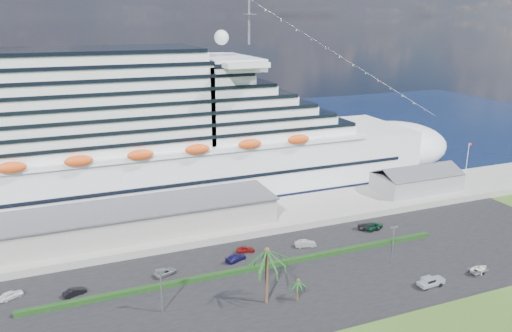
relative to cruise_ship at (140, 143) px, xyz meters
name	(u,v)px	position (x,y,z in m)	size (l,w,h in m)	color
ground	(326,303)	(21.53, -64.00, -16.69)	(420.00, 420.00, 0.00)	#314918
asphalt_lot	(299,274)	(21.53, -53.00, -16.63)	(140.00, 38.00, 0.12)	black
wharf	(247,218)	(21.53, -24.00, -15.79)	(240.00, 20.00, 1.80)	gray
water	(169,142)	(21.53, 66.00, -16.68)	(420.00, 160.00, 0.02)	black
cruise_ship	(140,143)	(0.00, 0.00, 0.00)	(191.00, 38.00, 54.00)	silver
terminal_building	(146,217)	(-3.47, -24.00, -11.68)	(61.00, 15.00, 6.30)	gray
port_shed	(417,181)	(73.53, -24.00, -12.30)	(24.00, 12.31, 7.37)	gray
flagpole	(467,161)	(91.57, -24.00, -8.43)	(1.08, 0.16, 12.00)	silver
hedge	(252,268)	(13.53, -48.00, -16.12)	(88.00, 1.10, 0.90)	black
lamp_post_left	(161,285)	(-6.47, -56.00, -11.35)	(1.60, 0.35, 8.27)	gray
lamp_post_right	(393,240)	(41.53, -56.00, -11.35)	(1.60, 0.35, 8.27)	gray
palm_tall	(267,257)	(11.53, -60.00, -7.49)	(8.82, 8.82, 11.13)	#47301E
palm_short	(298,283)	(17.03, -61.50, -13.03)	(3.53, 3.53, 4.56)	#47301E
parked_car_0	(11,295)	(-31.20, -41.36, -15.85)	(1.72, 4.27, 1.45)	white
parked_car_1	(75,292)	(-20.38, -44.53, -15.88)	(1.46, 4.19, 1.38)	black
parked_car_2	(165,272)	(-3.23, -43.34, -15.93)	(2.13, 4.61, 1.28)	gray
parked_car_3	(236,258)	(11.76, -42.89, -15.86)	(2.01, 4.94, 1.43)	#151342
parked_car_4	(245,249)	(15.07, -39.90, -15.90)	(1.60, 3.98, 1.36)	maroon
parked_car_5	(306,244)	(28.46, -42.45, -15.79)	(1.66, 4.75, 1.57)	#95989B
parked_car_6	(373,226)	(48.20, -39.83, -15.82)	(2.52, 5.47, 1.52)	#0D351E
parked_car_7	(369,227)	(46.95, -39.79, -15.81)	(2.14, 5.27, 1.53)	black
pickup_truck	(431,281)	(42.70, -66.50, -15.54)	(5.45, 2.24, 1.89)	black
boat_trailer	(479,269)	(55.13, -66.18, -15.58)	(5.39, 3.94, 1.49)	gray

